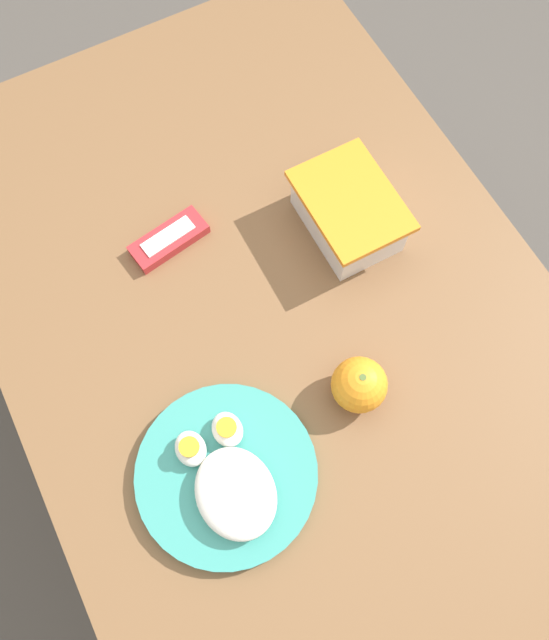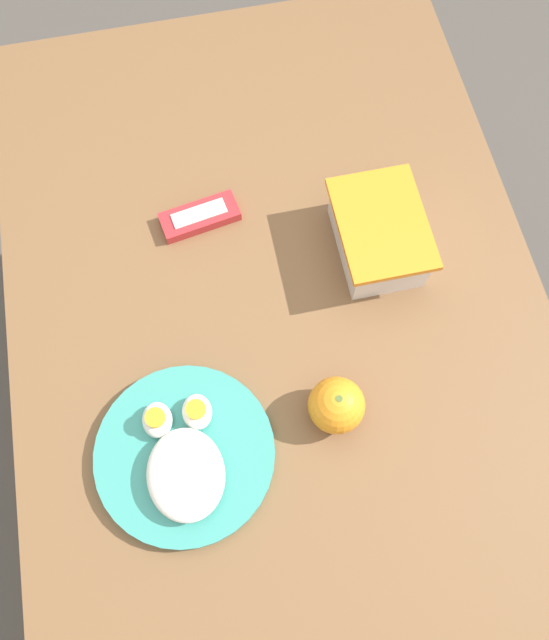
{
  "view_description": "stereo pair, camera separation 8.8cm",
  "coord_description": "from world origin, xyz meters",
  "px_view_note": "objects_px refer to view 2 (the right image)",
  "views": [
    {
      "loc": [
        0.29,
        -0.16,
        1.61
      ],
      "look_at": [
        0.02,
        -0.01,
        0.78
      ],
      "focal_mm": 35.0,
      "sensor_mm": 36.0,
      "label": 1
    },
    {
      "loc": [
        0.32,
        -0.08,
        1.61
      ],
      "look_at": [
        0.02,
        -0.01,
        0.78
      ],
      "focal_mm": 35.0,
      "sensor_mm": 36.0,
      "label": 2
    }
  ],
  "objects_px": {
    "food_container": "(378,237)",
    "rice_plate": "(185,457)",
    "orange_fruit": "(336,405)",
    "candy_bar": "(200,217)"
  },
  "relations": [
    {
      "from": "food_container",
      "to": "orange_fruit",
      "type": "height_order",
      "value": "food_container"
    },
    {
      "from": "orange_fruit",
      "to": "rice_plate",
      "type": "relative_size",
      "value": 0.32
    },
    {
      "from": "candy_bar",
      "to": "rice_plate",
      "type": "bearing_deg",
      "value": -12.27
    },
    {
      "from": "rice_plate",
      "to": "candy_bar",
      "type": "relative_size",
      "value": 1.91
    },
    {
      "from": "orange_fruit",
      "to": "candy_bar",
      "type": "bearing_deg",
      "value": -158.61
    },
    {
      "from": "food_container",
      "to": "rice_plate",
      "type": "bearing_deg",
      "value": -52.16
    },
    {
      "from": "orange_fruit",
      "to": "candy_bar",
      "type": "height_order",
      "value": "orange_fruit"
    },
    {
      "from": "rice_plate",
      "to": "food_container",
      "type": "bearing_deg",
      "value": 127.84
    },
    {
      "from": "rice_plate",
      "to": "candy_bar",
      "type": "height_order",
      "value": "rice_plate"
    },
    {
      "from": "orange_fruit",
      "to": "candy_bar",
      "type": "relative_size",
      "value": 0.61
    }
  ]
}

